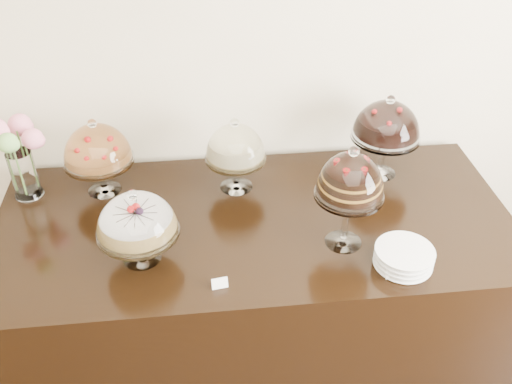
{
  "coord_description": "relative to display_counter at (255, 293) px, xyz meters",
  "views": [
    {
      "loc": [
        -0.19,
        0.58,
        2.43
      ],
      "look_at": [
        0.02,
        2.4,
        1.08
      ],
      "focal_mm": 40.0,
      "sensor_mm": 36.0,
      "label": 1
    }
  ],
  "objects": [
    {
      "name": "wall_back",
      "position": [
        -0.02,
        0.55,
        1.05
      ],
      "size": [
        5.0,
        0.04,
        3.0
      ],
      "primitive_type": "cube",
      "color": "beige",
      "rests_on": "ground"
    },
    {
      "name": "display_counter",
      "position": [
        0.0,
        0.0,
        0.0
      ],
      "size": [
        2.2,
        1.0,
        0.9
      ],
      "primitive_type": "cube",
      "color": "black",
      "rests_on": "ground"
    },
    {
      "name": "cake_stand_sugar_sponge",
      "position": [
        -0.46,
        -0.19,
        0.64
      ],
      "size": [
        0.31,
        0.31,
        0.33
      ],
      "color": "white",
      "rests_on": "display_counter"
    },
    {
      "name": "cake_stand_choco_layer",
      "position": [
        0.34,
        -0.18,
        0.76
      ],
      "size": [
        0.27,
        0.27,
        0.45
      ],
      "color": "white",
      "rests_on": "display_counter"
    },
    {
      "name": "cake_stand_cheesecake",
      "position": [
        -0.06,
        0.25,
        0.67
      ],
      "size": [
        0.27,
        0.27,
        0.35
      ],
      "color": "white",
      "rests_on": "display_counter"
    },
    {
      "name": "cake_stand_dark_choco",
      "position": [
        0.63,
        0.28,
        0.72
      ],
      "size": [
        0.32,
        0.32,
        0.4
      ],
      "color": "white",
      "rests_on": "display_counter"
    },
    {
      "name": "cake_stand_fruit_tart",
      "position": [
        -0.66,
        0.29,
        0.68
      ],
      "size": [
        0.31,
        0.31,
        0.37
      ],
      "color": "white",
      "rests_on": "display_counter"
    },
    {
      "name": "flower_vase",
      "position": [
        -0.99,
        0.3,
        0.67
      ],
      "size": [
        0.23,
        0.31,
        0.39
      ],
      "color": "white",
      "rests_on": "display_counter"
    },
    {
      "name": "plate_stack",
      "position": [
        0.54,
        -0.34,
        0.49
      ],
      "size": [
        0.22,
        0.22,
        0.07
      ],
      "color": "white",
      "rests_on": "display_counter"
    },
    {
      "name": "price_card_left",
      "position": [
        -0.17,
        -0.38,
        0.47
      ],
      "size": [
        0.06,
        0.02,
        0.04
      ],
      "primitive_type": "cube",
      "rotation": [
        -0.21,
        0.0,
        0.14
      ],
      "color": "white",
      "rests_on": "display_counter"
    },
    {
      "name": "price_card_right",
      "position": [
        0.48,
        -0.4,
        0.47
      ],
      "size": [
        0.06,
        0.03,
        0.04
      ],
      "primitive_type": "cube",
      "rotation": [
        -0.21,
        0.0,
        0.31
      ],
      "color": "white",
      "rests_on": "display_counter"
    }
  ]
}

